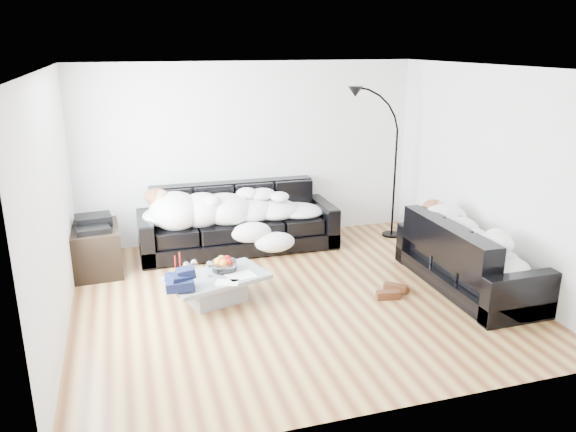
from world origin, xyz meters
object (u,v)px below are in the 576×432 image
object	(u,v)px
candle_left	(175,265)
wine_glass_c	(210,269)
sleeper_right	(471,238)
stereo	(93,222)
coffee_table	(217,289)
sofa_right	(469,255)
sleeper_back	(238,206)
fruit_bowl	(224,263)
wine_glass_a	(194,268)
shoes	(392,291)
floor_lamp	(395,172)
av_cabinet	(96,249)
wine_glass_b	(186,270)
candle_right	(180,262)
sofa_back	(238,219)

from	to	relation	value
candle_left	wine_glass_c	bearing A→B (deg)	-25.71
sleeper_right	stereo	bearing A→B (deg)	67.19
sleeper_right	wine_glass_c	xyz separation A→B (m)	(-3.05, 0.46, -0.22)
coffee_table	stereo	xyz separation A→B (m)	(-1.34, 1.35, 0.50)
sofa_right	sleeper_back	bearing A→B (deg)	49.41
fruit_bowl	wine_glass_c	size ratio (longest dim) A/B	1.57
fruit_bowl	wine_glass_a	size ratio (longest dim) A/B	1.53
candle_left	shoes	distance (m)	2.53
coffee_table	floor_lamp	bearing A→B (deg)	27.24
shoes	av_cabinet	world-z (taller)	av_cabinet
candle_left	wine_glass_b	bearing A→B (deg)	-50.39
coffee_table	candle_left	xyz separation A→B (m)	(-0.44, 0.18, 0.27)
sleeper_back	sleeper_right	distance (m)	3.14
sleeper_right	fruit_bowl	distance (m)	2.93
av_cabinet	fruit_bowl	bearing A→B (deg)	-42.81
candle_right	floor_lamp	bearing A→B (deg)	21.23
sleeper_right	fruit_bowl	size ratio (longest dim) A/B	6.04
wine_glass_c	sleeper_right	bearing A→B (deg)	-8.62
sofa_right	fruit_bowl	xyz separation A→B (m)	(-2.86, 0.60, -0.00)
shoes	candle_left	bearing A→B (deg)	-172.29
sleeper_right	candle_right	xyz separation A→B (m)	(-3.36, 0.69, -0.19)
coffee_table	candle_right	xyz separation A→B (m)	(-0.38, 0.23, 0.28)
fruit_bowl	candle_left	size ratio (longest dim) A/B	1.31
wine_glass_a	candle_left	xyz separation A→B (m)	(-0.20, 0.09, 0.02)
sleeper_right	wine_glass_c	world-z (taller)	sleeper_right
stereo	coffee_table	bearing A→B (deg)	-52.41
shoes	stereo	bearing A→B (deg)	173.46
fruit_bowl	candle_right	xyz separation A→B (m)	(-0.49, 0.09, 0.03)
sleeper_right	shoes	size ratio (longest dim) A/B	3.77
shoes	av_cabinet	size ratio (longest dim) A/B	0.53
shoes	wine_glass_c	bearing A→B (deg)	-170.05
candle_left	stereo	bearing A→B (deg)	127.33
sleeper_back	candle_left	world-z (taller)	sleeper_back
wine_glass_c	av_cabinet	distance (m)	1.85
sofa_right	sleeper_back	world-z (taller)	sleeper_back
sleeper_back	wine_glass_b	bearing A→B (deg)	-120.95
sleeper_back	wine_glass_c	bearing A→B (deg)	-112.98
candle_right	floor_lamp	xyz separation A→B (m)	(3.35, 1.30, 0.56)
shoes	stereo	distance (m)	3.82
av_cabinet	floor_lamp	size ratio (longest dim) A/B	0.44
shoes	stereo	xyz separation A→B (m)	(-3.33, 1.78, 0.61)
sofa_back	shoes	distance (m)	2.52
shoes	floor_lamp	distance (m)	2.38
coffee_table	floor_lamp	size ratio (longest dim) A/B	0.55
shoes	sofa_right	bearing A→B (deg)	19.35
wine_glass_a	av_cabinet	size ratio (longest dim) A/B	0.22
sofa_back	sleeper_right	bearing A→B (deg)	-41.28
sofa_right	shoes	distance (m)	1.05
wine_glass_b	shoes	bearing A→B (deg)	-11.39
wine_glass_a	candle_right	size ratio (longest dim) A/B	0.79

